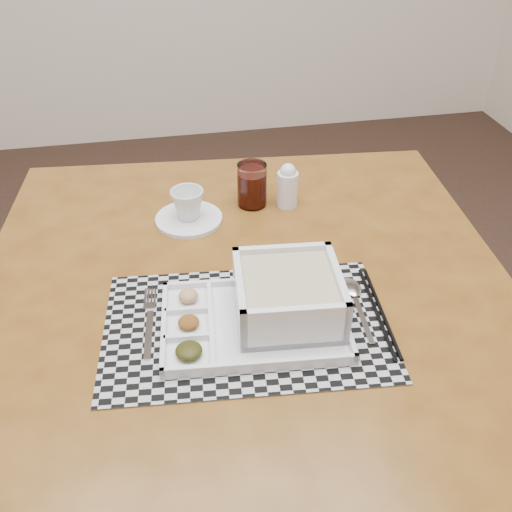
# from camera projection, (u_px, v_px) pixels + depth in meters

# --- Properties ---
(dining_table) EXTENTS (1.13, 1.13, 0.78)m
(dining_table) POSITION_uv_depth(u_px,v_px,m) (246.00, 311.00, 1.16)
(dining_table) COLOR #52300F
(dining_table) RESTS_ON ground
(placemat) EXTENTS (0.52, 0.36, 0.00)m
(placemat) POSITION_uv_depth(u_px,v_px,m) (246.00, 326.00, 1.00)
(placemat) COLOR #A4A4AB
(placemat) RESTS_ON dining_table
(serving_tray) EXTENTS (0.34, 0.25, 0.10)m
(serving_tray) POSITION_uv_depth(u_px,v_px,m) (278.00, 304.00, 0.99)
(serving_tray) COLOR silver
(serving_tray) RESTS_ON placemat
(fork) EXTENTS (0.03, 0.19, 0.00)m
(fork) POSITION_uv_depth(u_px,v_px,m) (148.00, 320.00, 1.01)
(fork) COLOR #BABAC1
(fork) RESTS_ON placemat
(spoon) EXTENTS (0.04, 0.18, 0.01)m
(spoon) POSITION_uv_depth(u_px,v_px,m) (353.00, 292.00, 1.07)
(spoon) COLOR #BABAC1
(spoon) RESTS_ON placemat
(chopsticks) EXTENTS (0.04, 0.24, 0.01)m
(chopsticks) POSITION_uv_depth(u_px,v_px,m) (379.00, 312.00, 1.03)
(chopsticks) COLOR black
(chopsticks) RESTS_ON placemat
(saucer) EXTENTS (0.15, 0.15, 0.01)m
(saucer) POSITION_uv_depth(u_px,v_px,m) (189.00, 219.00, 1.28)
(saucer) COLOR silver
(saucer) RESTS_ON dining_table
(cup) EXTENTS (0.09, 0.09, 0.07)m
(cup) POSITION_uv_depth(u_px,v_px,m) (188.00, 204.00, 1.25)
(cup) COLOR silver
(cup) RESTS_ON saucer
(juice_glass) EXTENTS (0.07, 0.07, 0.10)m
(juice_glass) POSITION_uv_depth(u_px,v_px,m) (252.00, 186.00, 1.31)
(juice_glass) COLOR white
(juice_glass) RESTS_ON dining_table
(creamer_bottle) EXTENTS (0.05, 0.05, 0.11)m
(creamer_bottle) POSITION_uv_depth(u_px,v_px,m) (287.00, 186.00, 1.30)
(creamer_bottle) COLOR silver
(creamer_bottle) RESTS_ON dining_table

